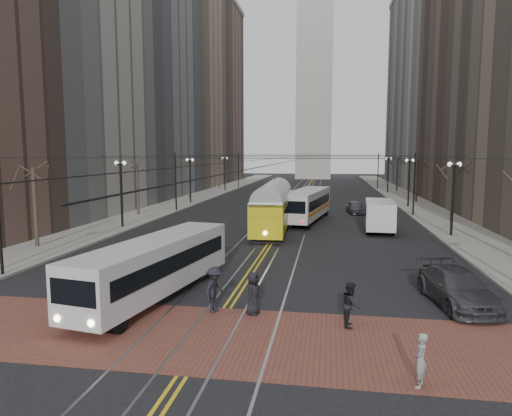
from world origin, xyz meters
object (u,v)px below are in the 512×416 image
(pedestrian_a, at_px, (253,293))
(pedestrian_c, at_px, (351,304))
(rear_bus, at_px, (307,206))
(streetcar, at_px, (273,211))
(sedan_parked, at_px, (457,287))
(transit_bus, at_px, (156,269))
(sedan_grey, at_px, (356,207))
(cargo_van, at_px, (380,216))
(pedestrian_b, at_px, (420,360))
(clock_tower, at_px, (315,37))
(pedestrian_d, at_px, (214,289))

(pedestrian_a, height_order, pedestrian_c, pedestrian_a)
(rear_bus, xyz_separation_m, pedestrian_a, (-0.91, -26.12, -0.62))
(rear_bus, relative_size, pedestrian_c, 6.80)
(streetcar, bearing_deg, sedan_parked, -62.64)
(streetcar, height_order, sedan_parked, streetcar)
(transit_bus, height_order, sedan_grey, transit_bus)
(cargo_van, bearing_deg, pedestrian_b, -89.99)
(sedan_grey, xyz_separation_m, sedan_parked, (2.65, -30.14, 0.08))
(pedestrian_b, bearing_deg, clock_tower, -158.21)
(transit_bus, xyz_separation_m, rear_bus, (5.62, 24.62, 0.17))
(sedan_parked, distance_m, pedestrian_a, 8.91)
(clock_tower, xyz_separation_m, pedestrian_c, (5.07, -104.20, -35.10))
(sedan_grey, bearing_deg, pedestrian_c, -101.51)
(transit_bus, height_order, pedestrian_b, transit_bus)
(streetcar, bearing_deg, clock_tower, 87.54)
(sedan_parked, bearing_deg, streetcar, 110.66)
(transit_bus, bearing_deg, pedestrian_c, -4.49)
(sedan_parked, xyz_separation_m, pedestrian_b, (-2.94, -7.60, 0.02))
(sedan_grey, bearing_deg, pedestrian_b, -98.51)
(pedestrian_a, bearing_deg, sedan_grey, 1.19)
(rear_bus, bearing_deg, pedestrian_d, -86.37)
(clock_tower, relative_size, rear_bus, 5.72)
(streetcar, xyz_separation_m, pedestrian_d, (0.10, -20.70, -0.63))
(rear_bus, distance_m, pedestrian_d, 26.24)
(pedestrian_c, bearing_deg, sedan_parked, -54.19)
(pedestrian_b, bearing_deg, rear_bus, -153.26)
(transit_bus, xyz_separation_m, streetcar, (3.00, 19.20, 0.26))
(transit_bus, height_order, pedestrian_d, transit_bus)
(transit_bus, relative_size, rear_bus, 0.93)
(pedestrian_a, bearing_deg, sedan_parked, -61.68)
(clock_tower, xyz_separation_m, transit_bus, (-3.50, -102.00, -34.63))
(pedestrian_b, bearing_deg, pedestrian_d, -106.60)
(pedestrian_d, bearing_deg, rear_bus, 9.65)
(cargo_van, bearing_deg, sedan_grey, 100.02)
(sedan_grey, xyz_separation_m, pedestrian_c, (-2.00, -33.45, 0.17))
(sedan_grey, bearing_deg, sedan_parked, -93.05)
(rear_bus, bearing_deg, streetcar, -106.69)
(sedan_grey, height_order, sedan_parked, sedan_parked)
(transit_bus, relative_size, pedestrian_d, 5.60)
(rear_bus, height_order, pedestrian_a, rear_bus)
(cargo_van, bearing_deg, transit_bus, -117.73)
(streetcar, height_order, cargo_van, streetcar)
(transit_bus, relative_size, sedan_parked, 2.03)
(sedan_grey, height_order, pedestrian_c, pedestrian_c)
(pedestrian_b, relative_size, pedestrian_c, 0.92)
(rear_bus, bearing_deg, sedan_parked, -62.93)
(sedan_grey, relative_size, pedestrian_d, 2.11)
(clock_tower, relative_size, pedestrian_d, 34.62)
(pedestrian_a, bearing_deg, streetcar, 16.07)
(sedan_parked, xyz_separation_m, pedestrian_d, (-10.13, -2.60, 0.20))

